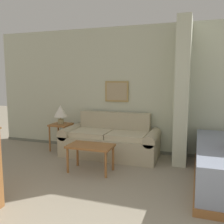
{
  "coord_description": "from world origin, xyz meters",
  "views": [
    {
      "loc": [
        1.12,
        -1.16,
        1.56
      ],
      "look_at": [
        -0.07,
        2.32,
        1.05
      ],
      "focal_mm": 40.0,
      "sensor_mm": 36.0,
      "label": 1
    }
  ],
  "objects": [
    {
      "name": "wall_back",
      "position": [
        -0.0,
        3.93,
        1.29
      ],
      "size": [
        6.77,
        0.16,
        2.6
      ],
      "color": "beige",
      "rests_on": "ground_plane"
    },
    {
      "name": "wall_partition_pillar",
      "position": [
        0.87,
        3.53,
        1.3
      ],
      "size": [
        0.24,
        0.68,
        2.6
      ],
      "color": "beige",
      "rests_on": "ground_plane"
    },
    {
      "name": "couch",
      "position": [
        -0.49,
        3.45,
        0.31
      ],
      "size": [
        1.92,
        0.84,
        0.84
      ],
      "color": "#B7AD8E",
      "rests_on": "ground_plane"
    },
    {
      "name": "coffee_table",
      "position": [
        -0.51,
        2.52,
        0.39
      ],
      "size": [
        0.75,
        0.44,
        0.45
      ],
      "color": "#996033",
      "rests_on": "ground_plane"
    },
    {
      "name": "side_table",
      "position": [
        -1.63,
        3.47,
        0.47
      ],
      "size": [
        0.41,
        0.41,
        0.58
      ],
      "color": "#996033",
      "rests_on": "ground_plane"
    },
    {
      "name": "table_lamp",
      "position": [
        -1.63,
        3.47,
        0.84
      ],
      "size": [
        0.29,
        0.29,
        0.4
      ],
      "color": "tan",
      "rests_on": "side_table"
    }
  ]
}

